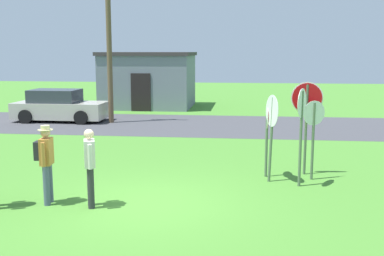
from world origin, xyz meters
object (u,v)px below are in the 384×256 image
Objects in this scene: utility_pole at (109,37)px; stop_sign_leaning_left at (307,111)px; person_in_teal at (46,159)px; stop_sign_far_back at (301,120)px; parked_car_on_street at (59,107)px; person_holding_notes at (90,164)px; stop_sign_rear_right at (313,127)px; stop_sign_center_cluster at (272,122)px; stop_sign_nearest at (267,128)px.

stop_sign_leaning_left is (7.85, -8.47, -2.20)m from utility_pole.
stop_sign_far_back is at bearing 19.56° from person_in_teal.
utility_pole reaches higher than parked_car_on_street.
stop_sign_leaning_left is at bearing 33.79° from person_holding_notes.
utility_pole is at bearing 128.18° from stop_sign_far_back.
stop_sign_rear_right is (10.55, -9.16, 0.69)m from parked_car_on_street.
stop_sign_leaning_left is at bearing -39.66° from parked_car_on_street.
stop_sign_center_cluster is 0.78m from stop_sign_far_back.
stop_sign_center_cluster is at bearing -53.42° from utility_pole.
person_holding_notes is at bearing -148.08° from stop_sign_center_cluster.
stop_sign_far_back reaches higher than person_in_teal.
parked_car_on_street is at bearing 110.99° from person_in_teal.
utility_pole is at bearing 132.82° from stop_sign_leaning_left.
stop_sign_center_cluster reaches higher than stop_sign_rear_right.
stop_sign_center_cluster is at bearing -44.98° from parked_car_on_street.
person_in_teal is at bearing 174.70° from person_holding_notes.
stop_sign_nearest is 1.17m from stop_sign_far_back.
stop_sign_rear_right is 1.22× the size of person_holding_notes.
parked_car_on_street is 13.02m from stop_sign_nearest.
stop_sign_nearest is (-1.17, 0.15, -0.07)m from stop_sign_rear_right.
stop_sign_center_cluster is at bearing -139.33° from stop_sign_leaning_left.
parked_car_on_street is 13.59m from stop_sign_leaning_left.
stop_sign_leaning_left is 1.48× the size of person_holding_notes.
stop_sign_leaning_left reaches higher than person_in_teal.
person_in_teal is (-4.94, -2.35, -0.52)m from stop_sign_center_cluster.
utility_pole reaches higher than stop_sign_rear_right.
stop_sign_rear_right reaches higher than parked_car_on_street.
stop_sign_nearest reaches higher than person_holding_notes.
stop_sign_far_back is (7.58, -9.64, -2.29)m from utility_pole.
stop_sign_rear_right is at bearing 28.83° from person_holding_notes.
stop_sign_far_back is 1.43× the size of person_holding_notes.
stop_sign_leaning_left is at bearing 28.28° from person_in_teal.
person_holding_notes is at bearing -146.21° from stop_sign_leaning_left.
parked_car_on_street is 2.21× the size of stop_sign_nearest.
stop_sign_nearest is 4.82m from person_holding_notes.
person_in_teal reaches higher than parked_car_on_street.
stop_sign_center_cluster is at bearing 25.45° from person_in_teal.
stop_sign_nearest is (6.81, -8.84, -2.63)m from utility_pole.
stop_sign_rear_right is (1.08, 0.31, -0.15)m from stop_sign_center_cluster.
stop_sign_far_back is at bearing -51.82° from utility_pole.
stop_sign_center_cluster reaches higher than parked_car_on_street.
stop_sign_far_back is at bearing 24.42° from person_holding_notes.
stop_sign_far_back is 1.40× the size of person_in_teal.
stop_sign_rear_right is at bearing -40.96° from parked_car_on_street.
stop_sign_far_back is (0.69, -0.35, 0.11)m from stop_sign_center_cluster.
stop_sign_nearest reaches higher than parked_car_on_street.
stop_sign_far_back reaches higher than parked_car_on_street.
stop_sign_nearest is at bearing 133.89° from stop_sign_far_back.
person_holding_notes is at bearing -151.17° from stop_sign_rear_right.
person_holding_notes is at bearing -65.02° from parked_car_on_street.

